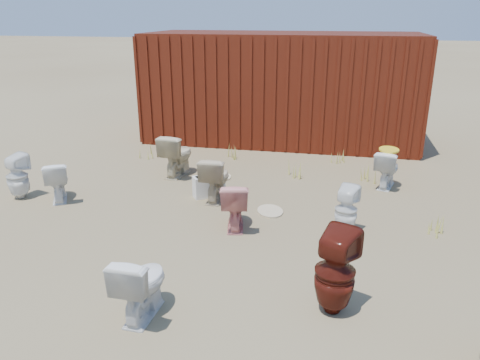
% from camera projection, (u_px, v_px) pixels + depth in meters
% --- Properties ---
extents(ground, '(100.00, 100.00, 0.00)m').
position_uv_depth(ground, '(231.00, 233.00, 6.34)').
color(ground, brown).
rests_on(ground, ground).
extents(shipping_container, '(6.00, 2.40, 2.40)m').
position_uv_depth(shipping_container, '(282.00, 87.00, 10.72)').
color(shipping_container, '#4C180C').
rests_on(shipping_container, ground).
extents(toilet_front_a, '(0.62, 0.72, 0.64)m').
position_uv_depth(toilet_front_a, '(57.00, 181.00, 7.36)').
color(toilet_front_a, white).
rests_on(toilet_front_a, ground).
extents(toilet_front_pink, '(0.50, 0.72, 0.67)m').
position_uv_depth(toilet_front_pink, '(235.00, 204.00, 6.41)').
color(toilet_front_pink, '#DD847F').
rests_on(toilet_front_pink, ground).
extents(toilet_front_c, '(0.41, 0.69, 0.69)m').
position_uv_depth(toilet_front_c, '(141.00, 284.00, 4.51)').
color(toilet_front_c, white).
rests_on(toilet_front_c, ground).
extents(toilet_front_maroon, '(0.52, 0.53, 0.88)m').
position_uv_depth(toilet_front_maroon, '(335.00, 272.00, 4.53)').
color(toilet_front_maroon, '#53170E').
rests_on(toilet_front_maroon, ground).
extents(toilet_back_a, '(0.42, 0.43, 0.73)m').
position_uv_depth(toilet_back_a, '(17.00, 176.00, 7.41)').
color(toilet_back_a, white).
rests_on(toilet_back_a, ground).
extents(toilet_back_beige_left, '(0.53, 0.81, 0.78)m').
position_uv_depth(toilet_back_beige_left, '(177.00, 155.00, 8.47)').
color(toilet_back_beige_left, beige).
rests_on(toilet_back_beige_left, ground).
extents(toilet_back_beige_right, '(0.40, 0.70, 0.72)m').
position_uv_depth(toilet_back_beige_right, '(216.00, 178.00, 7.36)').
color(toilet_back_beige_right, '#C1AF8D').
rests_on(toilet_back_beige_right, ground).
extents(toilet_back_yellowlid, '(0.52, 0.71, 0.65)m').
position_uv_depth(toilet_back_yellowlid, '(387.00, 169.00, 7.91)').
color(toilet_back_yellowlid, white).
rests_on(toilet_back_yellowlid, ground).
extents(toilet_back_e, '(0.38, 0.39, 0.67)m').
position_uv_depth(toilet_back_e, '(346.00, 210.00, 6.24)').
color(toilet_back_e, white).
rests_on(toilet_back_e, ground).
extents(yellow_lid, '(0.33, 0.41, 0.02)m').
position_uv_depth(yellow_lid, '(389.00, 150.00, 7.80)').
color(yellow_lid, yellow).
rests_on(yellow_lid, toilet_back_yellowlid).
extents(loose_tank, '(0.52, 0.45, 0.35)m').
position_uv_depth(loose_tank, '(209.00, 186.00, 7.55)').
color(loose_tank, white).
rests_on(loose_tank, ground).
extents(loose_lid_near, '(0.53, 0.59, 0.02)m').
position_uv_depth(loose_lid_near, '(270.00, 211.00, 7.00)').
color(loose_lid_near, '#CAB892').
rests_on(loose_lid_near, ground).
extents(loose_lid_far, '(0.43, 0.52, 0.02)m').
position_uv_depth(loose_lid_far, '(221.00, 177.00, 8.45)').
color(loose_lid_far, beige).
rests_on(loose_lid_far, ground).
extents(weed_clump_a, '(0.36, 0.36, 0.26)m').
position_uv_depth(weed_clump_a, '(149.00, 151.00, 9.64)').
color(weed_clump_a, '#B2AC47').
rests_on(weed_clump_a, ground).
extents(weed_clump_b, '(0.32, 0.32, 0.30)m').
position_uv_depth(weed_clump_b, '(295.00, 169.00, 8.45)').
color(weed_clump_b, '#B2AC47').
rests_on(weed_clump_b, ground).
extents(weed_clump_c, '(0.36, 0.36, 0.33)m').
position_uv_depth(weed_clump_c, '(367.00, 172.00, 8.22)').
color(weed_clump_c, '#B2AC47').
rests_on(weed_clump_c, ground).
extents(weed_clump_d, '(0.30, 0.30, 0.28)m').
position_uv_depth(weed_clump_d, '(233.00, 153.00, 9.47)').
color(weed_clump_d, '#B2AC47').
rests_on(weed_clump_d, ground).
extents(weed_clump_e, '(0.34, 0.34, 0.26)m').
position_uv_depth(weed_clump_e, '(337.00, 156.00, 9.25)').
color(weed_clump_e, '#B2AC47').
rests_on(weed_clump_e, ground).
extents(weed_clump_f, '(0.28, 0.28, 0.24)m').
position_uv_depth(weed_clump_f, '(437.00, 226.00, 6.25)').
color(weed_clump_f, '#B2AC47').
rests_on(weed_clump_f, ground).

